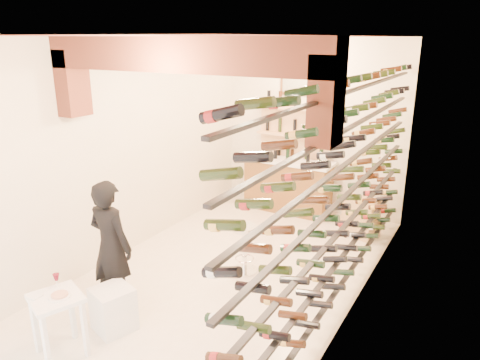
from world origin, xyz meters
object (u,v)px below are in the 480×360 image
(wine_rack, at_px, (342,186))
(back_counter, at_px, (288,184))
(tasting_table, at_px, (57,307))
(white_stool, at_px, (113,309))
(person, at_px, (111,247))
(chrome_barstool, at_px, (245,245))
(crate_lower, at_px, (360,226))

(wine_rack, height_order, back_counter, wine_rack)
(tasting_table, height_order, white_stool, tasting_table)
(white_stool, bearing_deg, back_counter, 87.69)
(back_counter, xyz_separation_m, person, (-0.47, -4.07, 0.29))
(chrome_barstool, bearing_deg, crate_lower, 62.38)
(wine_rack, height_order, person, wine_rack)
(person, xyz_separation_m, crate_lower, (2.01, 3.62, -0.66))
(person, xyz_separation_m, chrome_barstool, (0.94, 1.57, -0.42))
(back_counter, xyz_separation_m, white_stool, (-0.18, -4.40, -0.28))
(back_counter, bearing_deg, person, -96.64)
(white_stool, relative_size, chrome_barstool, 0.72)
(back_counter, height_order, person, person)
(white_stool, height_order, chrome_barstool, chrome_barstool)
(tasting_table, relative_size, person, 0.51)
(tasting_table, bearing_deg, white_stool, 96.71)
(crate_lower, bearing_deg, chrome_barstool, -117.62)
(white_stool, relative_size, person, 0.31)
(crate_lower, bearing_deg, wine_rack, -82.35)
(wine_rack, xyz_separation_m, chrome_barstool, (-1.37, 0.15, -1.14))
(person, bearing_deg, white_stool, 133.68)
(wine_rack, distance_m, back_counter, 3.38)
(back_counter, height_order, tasting_table, back_counter)
(person, height_order, chrome_barstool, person)
(wine_rack, height_order, crate_lower, wine_rack)
(white_stool, bearing_deg, tasting_table, -104.97)
(person, relative_size, crate_lower, 2.96)
(tasting_table, relative_size, white_stool, 1.65)
(tasting_table, distance_m, crate_lower, 4.93)
(person, bearing_deg, wine_rack, -147.12)
(back_counter, distance_m, white_stool, 4.41)
(back_counter, distance_m, tasting_table, 5.00)
(tasting_table, distance_m, person, 0.96)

